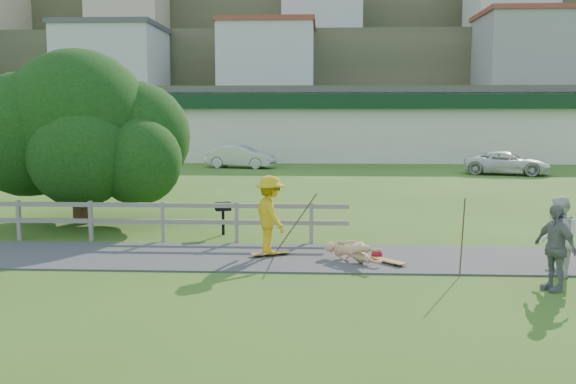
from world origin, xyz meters
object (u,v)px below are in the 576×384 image
spectator_a (559,237)px  tree (80,151)px  skater_rider (270,219)px  skater_fallen (352,251)px  car_white (507,163)px  bbq (223,219)px  spectator_b (555,247)px  car_silver (241,156)px

spectator_a → tree: bearing=-120.2°
skater_rider → tree: 7.83m
skater_fallen → car_white: bearing=18.0°
bbq → skater_fallen: bearing=-61.2°
spectator_a → bbq: (-7.82, 4.35, -0.40)m
spectator_b → car_silver: size_ratio=0.40×
car_white → bbq: bearing=161.5°
skater_fallen → tree: size_ratio=0.21×
skater_fallen → spectator_a: spectator_a is taller
car_silver → car_white: car_silver is taller
skater_rider → car_silver: 25.13m
car_silver → tree: (-2.49, -20.40, 1.58)m
spectator_a → tree: 13.99m
skater_rider → spectator_b: bearing=-141.9°
car_silver → tree: size_ratio=0.59×
skater_fallen → bbq: 4.84m
spectator_a → car_white: bearing=162.1°
skater_fallen → bbq: bearing=88.6°
spectator_b → bbq: spectator_b is taller
spectator_a → spectator_b: bearing=-28.4°
car_white → tree: (-17.95, -16.81, 1.65)m
car_white → tree: tree is taller
skater_rider → skater_fallen: (1.95, -0.54, -0.66)m
skater_rider → car_white: bearing=-56.4°
spectator_a → spectator_b: (-0.46, -1.03, -0.01)m
spectator_b → car_white: bearing=141.3°
car_white → bbq: (-13.22, -18.48, -0.18)m
skater_rider → tree: tree is taller
car_silver → tree: 20.61m
skater_rider → tree: (-6.30, 4.45, 1.35)m
skater_fallen → tree: bearing=100.8°
skater_rider → car_white: size_ratio=0.41×
spectator_a → car_white: size_ratio=0.37×
skater_rider → skater_fallen: 2.13m
car_silver → car_white: bearing=-89.5°
skater_rider → spectator_b: skater_rider is taller
bbq → car_silver: bearing=77.9°
skater_fallen → spectator_b: bearing=-76.3°
skater_rider → spectator_a: bearing=-131.9°
skater_rider → car_white: 24.24m
skater_fallen → skater_rider: bearing=116.4°
skater_fallen → bbq: bbq is taller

